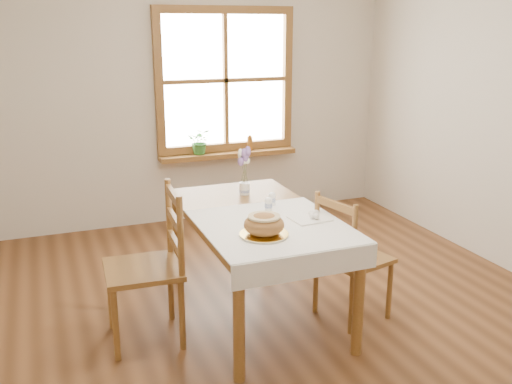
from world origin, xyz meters
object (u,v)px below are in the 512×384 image
chair_left (143,267)px  bread_plate (264,235)px  flower_vase (245,190)px  chair_right (354,256)px  dining_table (256,225)px

chair_left → bread_plate: 0.82m
bread_plate → flower_vase: 0.91m
chair_left → chair_right: bearing=84.5°
dining_table → chair_right: chair_right is taller
dining_table → flower_vase: (0.07, 0.43, 0.13)m
dining_table → chair_left: (-0.81, -0.08, -0.16)m
dining_table → chair_left: chair_left is taller
dining_table → chair_left: bearing=-174.2°
chair_right → bread_plate: (-0.74, -0.16, 0.31)m
bread_plate → flower_vase: flower_vase is taller
dining_table → flower_vase: flower_vase is taller
chair_right → chair_left: bearing=67.6°
dining_table → chair_right: 0.71m
bread_plate → dining_table: bearing=74.8°
chair_right → bread_plate: chair_right is taller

